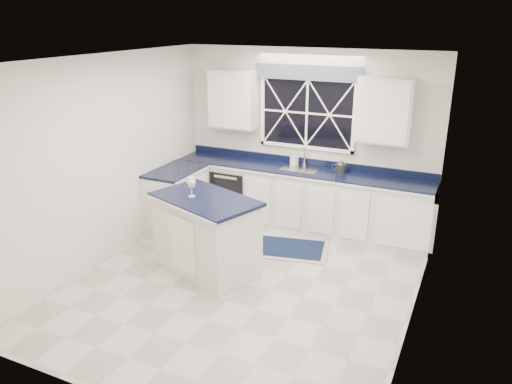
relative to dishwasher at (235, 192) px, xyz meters
The scene contains 13 objects.
ground 2.28m from the dishwasher, 60.57° to the right, with size 4.50×4.50×0.00m, color beige.
back_wall 1.48m from the dishwasher, 15.26° to the left, with size 4.00×0.10×2.70m, color silver.
base_cabinets 0.79m from the dishwasher, 12.13° to the right, with size 3.99×1.60×0.90m.
countertop 1.21m from the dishwasher, ahead, with size 3.98×0.64×0.04m, color black.
dishwasher is the anchor object (origin of this frame).
window 1.81m from the dishwasher, 12.95° to the left, with size 1.65×0.09×1.26m.
upper_cabinets 1.86m from the dishwasher, ahead, with size 3.10×0.34×0.90m.
faucet 1.31m from the dishwasher, 10.02° to the left, with size 0.05×0.20×0.30m.
island 1.90m from the dishwasher, 74.10° to the right, with size 1.54×1.22×1.00m.
rug 1.50m from the dishwasher, 34.93° to the right, with size 1.40×1.02×0.02m.
kettle 1.82m from the dishwasher, ahead, with size 0.26×0.17×0.19m.
wine_glass 2.04m from the dishwasher, 79.41° to the right, with size 0.11×0.11×0.25m.
soap_bottle 1.15m from the dishwasher, ahead, with size 0.09×0.10×0.21m, color silver.
Camera 1 is at (2.43, -4.88, 3.15)m, focal length 35.00 mm.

